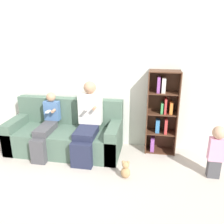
{
  "coord_description": "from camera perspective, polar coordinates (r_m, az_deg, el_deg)",
  "views": [
    {
      "loc": [
        1.21,
        -3.13,
        2.05
      ],
      "look_at": [
        0.56,
        0.55,
        0.76
      ],
      "focal_mm": 38.0,
      "sensor_mm": 36.0,
      "label": 1
    }
  ],
  "objects": [
    {
      "name": "ground_plane",
      "position": [
        3.93,
        -9.65,
        -12.67
      ],
      "size": [
        14.0,
        14.0,
        0.0
      ],
      "primitive_type": "plane",
      "color": "#BCB2A8"
    },
    {
      "name": "back_wall",
      "position": [
        4.33,
        -6.4,
        8.62
      ],
      "size": [
        10.0,
        0.06,
        2.55
      ],
      "color": "silver",
      "rests_on": "ground_plane"
    },
    {
      "name": "couch",
      "position": [
        4.31,
        -11.08,
        -5.45
      ],
      "size": [
        1.96,
        0.82,
        0.89
      ],
      "color": "#4C6656",
      "rests_on": "ground_plane"
    },
    {
      "name": "adult_seated",
      "position": [
        3.96,
        -5.87,
        -1.97
      ],
      "size": [
        0.39,
        0.77,
        1.25
      ],
      "color": "#232842",
      "rests_on": "ground_plane"
    },
    {
      "name": "child_seated",
      "position": [
        4.2,
        -15.54,
        -3.23
      ],
      "size": [
        0.27,
        0.78,
        1.02
      ],
      "color": "#47474C",
      "rests_on": "ground_plane"
    },
    {
      "name": "toddler_standing",
      "position": [
        3.73,
        23.81,
        -8.37
      ],
      "size": [
        0.21,
        0.18,
        0.8
      ],
      "color": "#47474C",
      "rests_on": "ground_plane"
    },
    {
      "name": "bookshelf",
      "position": [
        4.15,
        11.88,
        -0.07
      ],
      "size": [
        0.51,
        0.31,
        1.44
      ],
      "color": "#4C2D1E",
      "rests_on": "ground_plane"
    },
    {
      "name": "teddy_bear",
      "position": [
        3.55,
        3.27,
        -13.74
      ],
      "size": [
        0.14,
        0.11,
        0.28
      ],
      "color": "tan",
      "rests_on": "ground_plane"
    }
  ]
}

